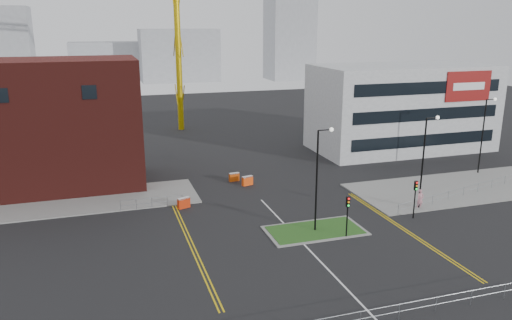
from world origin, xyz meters
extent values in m
plane|color=black|center=(0.00, 0.00, 0.00)|extent=(200.00, 200.00, 0.00)
cube|color=slate|center=(-20.00, 22.00, 0.06)|extent=(28.00, 8.00, 0.12)
cube|color=slate|center=(22.00, 14.00, 0.06)|extent=(24.00, 10.00, 0.12)
cube|color=slate|center=(2.00, 8.00, 0.04)|extent=(8.60, 4.60, 0.08)
cube|color=#234D19|center=(2.00, 8.00, 0.06)|extent=(8.00, 4.00, 0.12)
cube|color=#4C1613|center=(-20.00, 28.00, 7.00)|extent=(18.00, 10.00, 14.00)
cube|color=black|center=(-24.00, 22.98, 11.00)|extent=(1.40, 0.10, 1.40)
cube|color=black|center=(-16.00, 22.98, 11.00)|extent=(1.40, 0.10, 1.40)
cube|color=#A5A7A9|center=(26.00, 32.00, 6.00)|extent=(25.00, 12.00, 12.00)
cube|color=black|center=(26.00, 25.98, 2.50)|extent=(22.00, 0.10, 1.60)
cube|color=black|center=(26.00, 25.98, 6.00)|extent=(22.00, 0.10, 1.60)
cube|color=black|center=(26.00, 25.98, 9.50)|extent=(22.00, 0.10, 1.60)
cube|color=maroon|center=(32.00, 25.92, 9.50)|extent=(7.00, 0.15, 4.00)
cube|color=white|center=(32.00, 25.82, 9.50)|extent=(5.00, 0.05, 1.00)
cylinder|color=#C19E0B|center=(-2.00, 55.00, 18.66)|extent=(1.00, 1.00, 37.33)
cylinder|color=black|center=(2.00, 8.00, 4.50)|extent=(0.16, 0.16, 9.00)
cylinder|color=black|center=(2.60, 8.00, 9.00)|extent=(1.20, 0.10, 0.10)
sphere|color=silver|center=(3.20, 8.00, 9.00)|extent=(0.36, 0.36, 0.36)
cylinder|color=black|center=(14.00, 10.00, 4.50)|extent=(0.16, 0.16, 9.00)
cylinder|color=black|center=(14.60, 10.00, 9.00)|extent=(1.20, 0.10, 0.10)
sphere|color=silver|center=(15.20, 10.00, 9.00)|extent=(0.36, 0.36, 0.36)
cylinder|color=black|center=(28.00, 18.00, 4.50)|extent=(0.16, 0.16, 9.00)
cylinder|color=black|center=(28.60, 18.00, 9.00)|extent=(1.20, 0.10, 0.10)
sphere|color=silver|center=(29.20, 18.00, 9.00)|extent=(0.36, 0.36, 0.36)
cylinder|color=black|center=(4.00, 6.00, 1.50)|extent=(0.12, 0.12, 3.00)
cube|color=black|center=(4.00, 6.00, 3.20)|extent=(0.28, 0.22, 0.90)
sphere|color=red|center=(4.00, 5.87, 3.50)|extent=(0.18, 0.18, 0.18)
sphere|color=orange|center=(4.00, 5.87, 3.20)|extent=(0.18, 0.18, 0.18)
sphere|color=#0CCC33|center=(4.00, 5.87, 2.90)|extent=(0.18, 0.18, 0.18)
cylinder|color=black|center=(12.00, 8.00, 1.50)|extent=(0.12, 0.12, 3.00)
cube|color=black|center=(12.00, 8.00, 3.20)|extent=(0.28, 0.22, 0.90)
sphere|color=red|center=(12.00, 7.87, 3.50)|extent=(0.18, 0.18, 0.18)
sphere|color=orange|center=(12.00, 7.87, 3.20)|extent=(0.18, 0.18, 0.18)
sphere|color=#0CCC33|center=(12.00, 7.87, 2.90)|extent=(0.18, 0.18, 0.18)
cylinder|color=gray|center=(0.00, -6.00, 1.05)|extent=(24.00, 0.04, 0.04)
cylinder|color=gray|center=(0.00, -6.00, 0.55)|extent=(24.00, 0.04, 0.04)
cylinder|color=gray|center=(-11.00, 18.00, 1.05)|extent=(6.00, 0.04, 0.04)
cylinder|color=gray|center=(-11.00, 18.00, 0.55)|extent=(6.00, 0.04, 0.04)
cylinder|color=gray|center=(-14.00, 18.00, 0.55)|extent=(0.05, 0.05, 1.10)
cylinder|color=gray|center=(-8.00, 18.00, 0.55)|extent=(0.05, 0.05, 1.10)
cylinder|color=gray|center=(20.50, 11.50, 1.05)|extent=(19.01, 5.04, 0.04)
cylinder|color=gray|center=(20.50, 11.50, 0.55)|extent=(19.01, 5.04, 0.04)
cylinder|color=gray|center=(11.00, 9.00, 0.55)|extent=(0.05, 0.05, 1.10)
cube|color=silver|center=(0.00, 2.00, 0.01)|extent=(0.15, 30.00, 0.01)
cube|color=gold|center=(-9.00, 10.00, 0.01)|extent=(0.12, 24.00, 0.01)
cube|color=gold|center=(-8.70, 10.00, 0.01)|extent=(0.12, 24.00, 0.01)
cube|color=gold|center=(9.50, 6.00, 0.01)|extent=(0.12, 20.00, 0.01)
cube|color=gold|center=(9.80, 6.00, 0.01)|extent=(0.12, 20.00, 0.01)
cube|color=gray|center=(10.00, 130.00, 8.00)|extent=(24.00, 12.00, 16.00)
cube|color=gray|center=(45.00, 125.00, 14.00)|extent=(14.00, 12.00, 28.00)
cube|color=gray|center=(-8.00, 140.00, 6.00)|extent=(30.00, 12.00, 12.00)
imported|color=#CD8493|center=(14.00, 9.89, 1.00)|extent=(0.75, 0.51, 2.00)
cube|color=red|center=(-8.00, 17.12, 0.52)|extent=(1.32, 0.84, 1.05)
cube|color=silver|center=(-8.00, 17.12, 0.99)|extent=(1.32, 0.84, 0.13)
cube|color=#F6480D|center=(0.04, 22.11, 0.52)|extent=(1.32, 0.72, 1.04)
cube|color=silver|center=(0.04, 22.11, 0.99)|extent=(1.32, 0.72, 0.13)
cube|color=#C4440A|center=(-1.00, 24.00, 0.49)|extent=(1.22, 0.56, 0.98)
cube|color=silver|center=(-1.00, 24.00, 0.93)|extent=(1.22, 0.56, 0.12)
camera|label=1|loc=(-15.18, -29.05, 17.55)|focal=35.00mm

